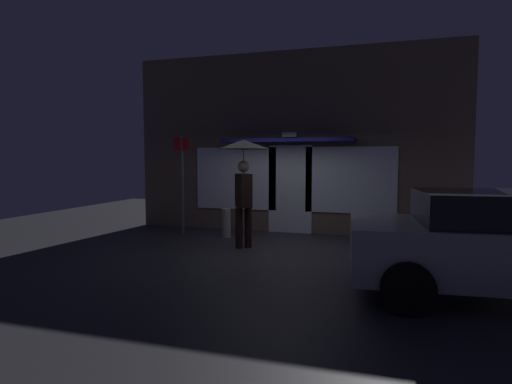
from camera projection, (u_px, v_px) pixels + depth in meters
ground_plane at (267, 250)px, 8.46m from camera, size 18.00×18.00×0.00m
building_facade at (292, 144)px, 10.51m from camera, size 8.29×1.00×4.53m
person_with_umbrella at (243, 165)px, 8.59m from camera, size 1.07×1.07×2.24m
parked_car at (509, 244)px, 5.48m from camera, size 4.19×2.23×1.42m
street_sign_post at (182, 178)px, 10.09m from camera, size 0.40×0.07×2.46m
sidewalk_bollard at (226, 223)px, 9.87m from camera, size 0.20×0.20×0.68m
sidewalk_bollard_2 at (405, 231)px, 8.96m from camera, size 0.21×0.21×0.63m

